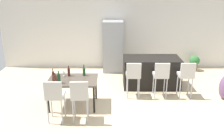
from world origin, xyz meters
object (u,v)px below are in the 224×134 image
Objects in this scene: dining_table at (73,82)px; wine_bottle_near at (54,76)px; dining_chair_near at (55,94)px; potted_plant at (195,62)px; bar_chair_right at (187,74)px; wine_bottle_inner at (56,80)px; wine_bottle_far at (85,72)px; bar_chair_left at (134,74)px; wine_bottle_end at (69,72)px; dining_chair_far at (80,94)px; wine_bottle_right at (59,78)px; refrigerator at (113,46)px; kitchen_island at (152,72)px; wine_glass_left at (64,71)px; bar_chair_middle at (162,74)px.

wine_bottle_near is (-0.47, -0.08, 0.20)m from dining_table.
dining_chair_near is 1.85× the size of potted_plant.
bar_chair_right is 3.53m from wine_bottle_inner.
wine_bottle_inner is at bearing -136.30° from wine_bottle_far.
wine_bottle_end is at bearing -171.93° from bar_chair_left.
wine_bottle_far is 0.54× the size of potted_plant.
dining_chair_far is at bearing -43.86° from wine_bottle_near.
dining_chair_far is 0.83m from wine_bottle_right.
dining_chair_near is 1.22m from wine_bottle_far.
dining_chair_near is 0.77m from wine_bottle_near.
refrigerator is at bearing 179.81° from potted_plant.
kitchen_island is 5.36× the size of wine_bottle_near.
dining_table is at bearing -149.50° from kitchen_island.
wine_bottle_near is at bearing -118.00° from refrigerator.
wine_bottle_near reaches higher than wine_bottle_end.
bar_chair_left is at bearing 9.25° from wine_bottle_far.
wine_glass_left is (-3.35, -0.24, 0.17)m from bar_chair_right.
wine_bottle_right is at bearing -137.90° from wine_bottle_far.
wine_bottle_end is 0.14m from wine_glass_left.
wine_bottle_end is (-3.20, -0.25, 0.15)m from bar_chair_right.
refrigerator reaches higher than wine_bottle_end.
wine_bottle_right is at bearing -141.22° from dining_table.
potted_plant is (4.55, 2.83, -0.54)m from wine_bottle_near.
wine_bottle_near reaches higher than kitchen_island.
refrigerator reaches higher than bar_chair_left.
bar_chair_right is at bearing 4.44° from wine_bottle_far.
dining_chair_far is 1.85× the size of potted_plant.
dining_chair_near is at bearing -80.83° from wine_bottle_inner.
bar_chair_middle is 1.00× the size of dining_chair_far.
bar_chair_middle is 3.68× the size of wine_bottle_end.
potted_plant is at bearing 33.05° from wine_bottle_far.
wine_bottle_far is (0.63, 0.60, -0.01)m from wine_bottle_inner.
potted_plant is at bearing 52.99° from bar_chair_middle.
bar_chair_left is 1.36m from wine_bottle_far.
dining_chair_far is at bearing -148.13° from bar_chair_middle.
dining_table is 3.94× the size of wine_bottle_right.
wine_glass_left is (0.09, 0.58, 0.00)m from wine_bottle_inner.
wine_bottle_far is (0.40, 0.03, 0.00)m from wine_bottle_end.
potted_plant is at bearing -0.19° from refrigerator.
bar_chair_middle reaches higher than potted_plant.
kitchen_island reaches higher than potted_plant.
wine_bottle_right reaches higher than wine_bottle_far.
dining_chair_far is 1.06m from wine_bottle_near.
wine_bottle_far is (0.56, 0.51, -0.01)m from wine_bottle_right.
bar_chair_right is at bearing 0.00° from bar_chair_middle.
wine_bottle_inner is 1.69× the size of wine_glass_left.
kitchen_island is 1.65× the size of dining_chair_far.
kitchen_island is 9.94× the size of wine_glass_left.
wine_bottle_right is (0.17, -0.15, -0.00)m from wine_bottle_near.
bar_chair_middle is 2.12m from wine_bottle_far.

